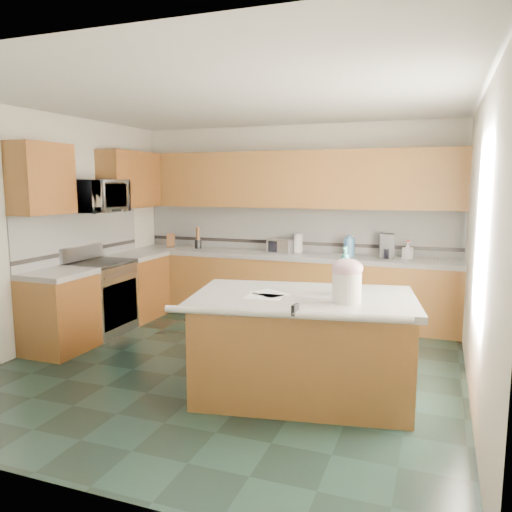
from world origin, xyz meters
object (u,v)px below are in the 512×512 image
at_px(treat_jar, 347,288).
at_px(soap_bottle_island, 345,271).
at_px(knife_block, 171,241).
at_px(coffee_maker, 387,246).
at_px(island_base, 303,349).
at_px(toaster_oven, 281,246).
at_px(island_top, 303,298).

xyz_separation_m(treat_jar, soap_bottle_island, (-0.07, 0.31, 0.09)).
bearing_deg(knife_block, coffee_maker, -19.70).
xyz_separation_m(island_base, toaster_oven, (-1.00, 2.49, 0.59)).
relative_size(knife_block, coffee_maker, 0.65).
height_order(treat_jar, coffee_maker, coffee_maker).
distance_m(island_base, toaster_oven, 2.75).
relative_size(island_top, knife_block, 9.33).
bearing_deg(soap_bottle_island, island_top, -150.35).
height_order(island_top, treat_jar, treat_jar).
bearing_deg(knife_block, soap_bottle_island, -57.27).
bearing_deg(island_base, knife_block, 127.91).
height_order(island_base, knife_block, knife_block).
bearing_deg(treat_jar, toaster_oven, 136.54).
bearing_deg(soap_bottle_island, coffee_maker, 89.56).
relative_size(treat_jar, soap_bottle_island, 0.59).
height_order(knife_block, coffee_maker, coffee_maker).
bearing_deg(island_base, island_top, 143.49).
height_order(island_base, treat_jar, treat_jar).
bearing_deg(soap_bottle_island, island_base, -150.35).
bearing_deg(coffee_maker, toaster_oven, 174.06).
distance_m(treat_jar, toaster_oven, 2.98).
bearing_deg(coffee_maker, treat_jar, -98.16).
relative_size(island_base, soap_bottle_island, 4.32).
bearing_deg(soap_bottle_island, knife_block, 145.47).
relative_size(island_base, knife_block, 8.84).
relative_size(soap_bottle_island, coffee_maker, 1.33).
xyz_separation_m(soap_bottle_island, coffee_maker, (0.12, 2.36, -0.05)).
height_order(island_base, toaster_oven, toaster_oven).
relative_size(soap_bottle_island, toaster_oven, 1.27).
distance_m(island_base, treat_jar, 0.75).
bearing_deg(toaster_oven, treat_jar, -55.44).
distance_m(island_top, soap_bottle_island, 0.44).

